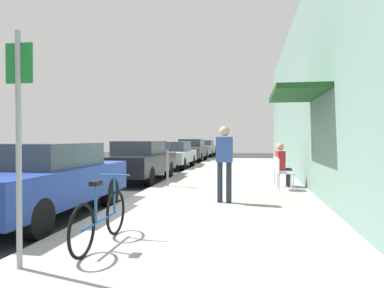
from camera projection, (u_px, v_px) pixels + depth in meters
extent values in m
plane|color=#2D2D30|center=(120.00, 207.00, 7.84)|extent=(60.00, 60.00, 0.00)
cube|color=#9E9B93|center=(226.00, 193.00, 9.44)|extent=(4.50, 32.00, 0.12)
cube|color=gray|center=(320.00, 80.00, 8.99)|extent=(0.30, 32.00, 6.09)
cube|color=#19471E|center=(296.00, 94.00, 8.25)|extent=(1.10, 2.80, 0.12)
cube|color=navy|center=(43.00, 184.00, 6.80)|extent=(1.80, 4.40, 0.66)
cube|color=#333D47|center=(47.00, 155.00, 6.93)|extent=(1.48, 2.11, 0.47)
cylinder|color=black|center=(109.00, 192.00, 8.01)|extent=(0.22, 0.64, 0.64)
cylinder|color=black|center=(46.00, 190.00, 8.28)|extent=(0.22, 0.64, 0.64)
cylinder|color=black|center=(38.00, 219.00, 5.32)|extent=(0.22, 0.64, 0.64)
cube|color=black|center=(139.00, 163.00, 12.64)|extent=(1.80, 4.40, 0.65)
cube|color=#333D47|center=(140.00, 148.00, 12.78)|extent=(1.48, 2.11, 0.48)
cylinder|color=black|center=(169.00, 169.00, 13.86)|extent=(0.22, 0.64, 0.64)
cylinder|color=black|center=(131.00, 169.00, 14.12)|extent=(0.22, 0.64, 0.64)
cylinder|color=black|center=(149.00, 177.00, 11.17)|extent=(0.22, 0.64, 0.64)
cylinder|color=black|center=(102.00, 176.00, 11.43)|extent=(0.22, 0.64, 0.64)
cube|color=#B7B7BC|center=(173.00, 156.00, 18.20)|extent=(1.80, 4.40, 0.57)
cube|color=#333D47|center=(174.00, 146.00, 18.34)|extent=(1.48, 2.11, 0.49)
cylinder|color=black|center=(192.00, 160.00, 19.42)|extent=(0.22, 0.64, 0.64)
cylinder|color=black|center=(165.00, 160.00, 19.68)|extent=(0.22, 0.64, 0.64)
cylinder|color=black|center=(183.00, 164.00, 16.73)|extent=(0.22, 0.64, 0.64)
cylinder|color=black|center=(151.00, 164.00, 16.99)|extent=(0.22, 0.64, 0.64)
cube|color=#47514C|center=(191.00, 151.00, 23.86)|extent=(1.80, 4.40, 0.66)
cube|color=#333D47|center=(192.00, 143.00, 24.00)|extent=(1.48, 2.11, 0.52)
cylinder|color=black|center=(205.00, 155.00, 25.08)|extent=(0.22, 0.64, 0.64)
cylinder|color=black|center=(184.00, 155.00, 25.34)|extent=(0.22, 0.64, 0.64)
cylinder|color=black|center=(200.00, 158.00, 22.39)|extent=(0.22, 0.64, 0.64)
cylinder|color=black|center=(176.00, 157.00, 22.65)|extent=(0.22, 0.64, 0.64)
cube|color=#B7B7BC|center=(204.00, 149.00, 29.99)|extent=(1.80, 4.40, 0.63)
cube|color=#333D47|center=(204.00, 143.00, 30.12)|extent=(1.48, 2.11, 0.44)
cylinder|color=black|center=(214.00, 152.00, 31.20)|extent=(0.22, 0.64, 0.64)
cylinder|color=black|center=(197.00, 152.00, 31.47)|extent=(0.22, 0.64, 0.64)
cylinder|color=black|center=(211.00, 153.00, 28.51)|extent=(0.22, 0.64, 0.64)
cylinder|color=black|center=(192.00, 153.00, 28.78)|extent=(0.22, 0.64, 0.64)
cylinder|color=slate|center=(168.00, 168.00, 10.42)|extent=(0.07, 0.07, 1.10)
cube|color=#383D42|center=(167.00, 146.00, 10.41)|extent=(0.12, 0.10, 0.22)
cylinder|color=gray|center=(19.00, 150.00, 3.81)|extent=(0.06, 0.06, 2.60)
cube|color=#19722D|center=(19.00, 63.00, 3.81)|extent=(0.32, 0.02, 0.44)
torus|color=black|center=(116.00, 212.00, 5.17)|extent=(0.04, 0.66, 0.66)
torus|color=black|center=(82.00, 231.00, 4.14)|extent=(0.04, 0.66, 0.66)
cylinder|color=#1E4C8C|center=(101.00, 221.00, 4.65)|extent=(0.04, 1.05, 0.04)
cylinder|color=#1E4C8C|center=(96.00, 204.00, 4.50)|extent=(0.04, 0.04, 0.50)
cube|color=black|center=(96.00, 183.00, 4.50)|extent=(0.10, 0.20, 0.06)
cylinder|color=#1E4C8C|center=(114.00, 194.00, 5.12)|extent=(0.03, 0.03, 0.56)
cylinder|color=#1E4C8C|center=(114.00, 175.00, 5.11)|extent=(0.46, 0.03, 0.03)
cylinder|color=silver|center=(291.00, 181.00, 9.85)|extent=(0.04, 0.04, 0.45)
cylinder|color=silver|center=(294.00, 183.00, 9.48)|extent=(0.04, 0.04, 0.45)
cylinder|color=silver|center=(277.00, 181.00, 9.89)|extent=(0.04, 0.04, 0.45)
cylinder|color=silver|center=(279.00, 182.00, 9.51)|extent=(0.04, 0.04, 0.45)
cube|color=silver|center=(285.00, 173.00, 9.68)|extent=(0.47, 0.47, 0.03)
cube|color=silver|center=(278.00, 166.00, 9.69)|extent=(0.06, 0.44, 0.40)
cylinder|color=silver|center=(287.00, 178.00, 10.63)|extent=(0.04, 0.04, 0.45)
cylinder|color=silver|center=(291.00, 179.00, 10.25)|extent=(0.04, 0.04, 0.45)
cylinder|color=silver|center=(275.00, 178.00, 10.62)|extent=(0.04, 0.04, 0.45)
cylinder|color=silver|center=(278.00, 179.00, 10.24)|extent=(0.04, 0.04, 0.45)
cube|color=silver|center=(283.00, 171.00, 10.43)|extent=(0.52, 0.52, 0.03)
cube|color=silver|center=(276.00, 164.00, 10.42)|extent=(0.11, 0.44, 0.40)
cylinder|color=#232838|center=(288.00, 178.00, 10.54)|extent=(0.11, 0.11, 0.47)
cylinder|color=#232838|center=(284.00, 170.00, 10.53)|extent=(0.38, 0.21, 0.14)
cylinder|color=#232838|center=(290.00, 179.00, 10.34)|extent=(0.11, 0.11, 0.47)
cylinder|color=#232838|center=(285.00, 171.00, 10.33)|extent=(0.38, 0.21, 0.14)
cube|color=#B22626|center=(280.00, 160.00, 10.42)|extent=(0.28, 0.40, 0.56)
sphere|color=tan|center=(280.00, 147.00, 10.41)|extent=(0.22, 0.22, 0.22)
cylinder|color=#232838|center=(220.00, 182.00, 7.77)|extent=(0.12, 0.12, 0.90)
cylinder|color=#232838|center=(229.00, 182.00, 7.74)|extent=(0.12, 0.12, 0.90)
cube|color=#334C99|center=(224.00, 150.00, 7.74)|extent=(0.36, 0.22, 0.56)
sphere|color=tan|center=(224.00, 131.00, 7.74)|extent=(0.22, 0.22, 0.22)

